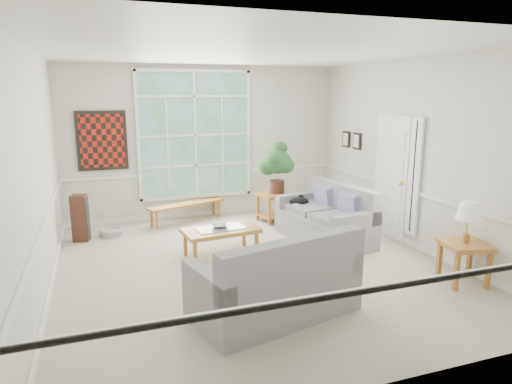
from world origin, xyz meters
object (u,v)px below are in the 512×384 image
(end_table, at_px, (273,207))
(side_table, at_px, (463,263))
(loveseat_front, at_px, (274,273))
(coffee_table, at_px, (221,242))
(loveseat_right, at_px, (325,213))

(end_table, distance_m, side_table, 3.82)
(loveseat_front, bearing_deg, end_table, 55.16)
(loveseat_front, xyz_separation_m, coffee_table, (-0.07, 2.06, -0.28))
(end_table, bearing_deg, loveseat_front, -111.40)
(loveseat_front, relative_size, coffee_table, 1.60)
(end_table, bearing_deg, loveseat_right, -75.19)
(side_table, bearing_deg, coffee_table, 142.66)
(loveseat_front, height_order, end_table, loveseat_front)
(side_table, bearing_deg, end_table, 109.42)
(coffee_table, bearing_deg, side_table, -43.75)
(loveseat_front, distance_m, coffee_table, 2.08)
(loveseat_front, xyz_separation_m, end_table, (1.40, 3.58, -0.22))
(loveseat_front, bearing_deg, coffee_table, 78.41)
(loveseat_right, height_order, side_table, loveseat_right)
(loveseat_right, distance_m, end_table, 1.47)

